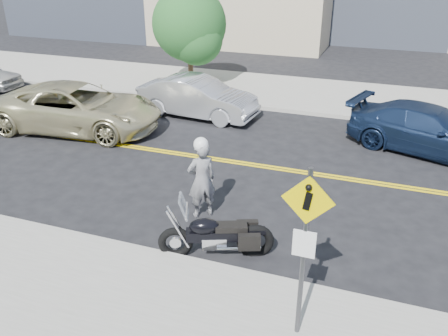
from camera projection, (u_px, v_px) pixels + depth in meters
The scene contains 10 objects.
ground_plane at pixel (204, 158), 14.56m from camera, with size 120.00×120.00×0.00m, color black.
sidewalk_near at pixel (42, 322), 8.16m from camera, with size 60.00×5.00×0.15m, color #9E9B91.
sidewalk_far at pixel (267, 90), 20.90m from camera, with size 60.00×5.00×0.15m, color #9E9B91.
pedestrian_sign at pixel (305, 240), 7.08m from camera, with size 0.78×0.08×3.00m.
motorcyclist at pixel (202, 178), 11.07m from camera, with size 0.82×0.80×2.02m.
motorcycle at pixel (217, 226), 9.73m from camera, with size 2.33×0.71×1.42m, color black, non-canonical shape.
suv at pixel (77, 108), 16.40m from camera, with size 2.69×5.82×1.62m, color #C2BA8E.
parked_car_silver at pixel (197, 97), 17.71m from camera, with size 1.58×4.52×1.49m, color #B8BBC1.
parked_car_blue at pixel (429, 130), 14.67m from camera, with size 2.03×4.98×1.45m, color #182849.
tree_far_a at pixel (189, 24), 20.53m from camera, with size 3.22×3.22×4.41m.
Camera 1 is at (5.06, -12.30, 5.98)m, focal length 38.00 mm.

